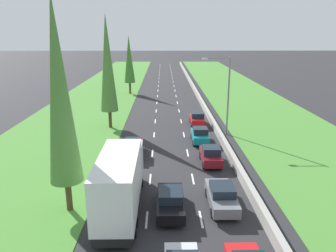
% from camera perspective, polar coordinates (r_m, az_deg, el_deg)
% --- Properties ---
extents(ground_plane, '(300.00, 300.00, 0.00)m').
position_cam_1_polar(ground_plane, '(64.58, -0.25, 5.75)').
color(ground_plane, '#28282B').
rests_on(ground_plane, ground).
extents(grass_verge_left, '(14.00, 140.00, 0.04)m').
position_cam_1_polar(grass_verge_left, '(65.67, -11.41, 5.62)').
color(grass_verge_left, '#478433').
rests_on(grass_verge_left, ground).
extents(grass_verge_right, '(14.00, 140.00, 0.04)m').
position_cam_1_polar(grass_verge_right, '(66.29, 12.31, 5.67)').
color(grass_verge_right, '#478433').
rests_on(grass_verge_right, ground).
extents(median_barrier, '(0.44, 120.00, 0.85)m').
position_cam_1_polar(median_barrier, '(64.81, 4.82, 6.11)').
color(median_barrier, '#9E9B93').
rests_on(median_barrier, ground).
extents(lane_markings, '(3.64, 116.00, 0.01)m').
position_cam_1_polar(lane_markings, '(64.57, -0.25, 5.75)').
color(lane_markings, white).
rests_on(lane_markings, ground).
extents(grey_sedan_right_lane, '(1.82, 4.50, 1.64)m').
position_cam_1_polar(grey_sedan_right_lane, '(23.19, 9.32, -11.91)').
color(grey_sedan_right_lane, slate).
rests_on(grey_sedan_right_lane, ground).
extents(black_sedan_centre_lane, '(1.82, 4.50, 1.64)m').
position_cam_1_polar(black_sedan_centre_lane, '(22.26, 0.43, -12.94)').
color(black_sedan_centre_lane, black).
rests_on(black_sedan_centre_lane, ground).
extents(maroon_hatchback_right_lane, '(1.74, 3.90, 1.72)m').
position_cam_1_polar(maroon_hatchback_right_lane, '(30.03, 7.46, -5.08)').
color(maroon_hatchback_right_lane, maroon).
rests_on(maroon_hatchback_right_lane, ground).
extents(white_box_truck_left_lane, '(2.46, 9.40, 4.18)m').
position_cam_1_polar(white_box_truck_left_lane, '(22.06, -8.26, -9.40)').
color(white_box_truck_left_lane, black).
rests_on(white_box_truck_left_lane, ground).
extents(teal_hatchback_right_lane, '(1.74, 3.90, 1.72)m').
position_cam_1_polar(teal_hatchback_right_lane, '(35.66, 5.58, -1.57)').
color(teal_hatchback_right_lane, teal).
rests_on(teal_hatchback_right_lane, ground).
extents(red_hatchback_right_lane_fifth, '(1.74, 3.90, 1.72)m').
position_cam_1_polar(red_hatchback_right_lane_fifth, '(42.27, 5.11, 1.27)').
color(red_hatchback_right_lane_fifth, red).
rests_on(red_hatchback_right_lane_fifth, ground).
extents(maroon_sedan_left_lane, '(1.82, 4.50, 1.64)m').
position_cam_1_polar(maroon_sedan_left_lane, '(32.00, -6.15, -3.72)').
color(maroon_sedan_left_lane, maroon).
rests_on(maroon_sedan_left_lane, ground).
extents(poplar_tree_nearest, '(2.15, 2.15, 14.03)m').
position_cam_1_polar(poplar_tree_nearest, '(21.11, -18.44, 5.60)').
color(poplar_tree_nearest, '#4C3823').
rests_on(poplar_tree_nearest, ground).
extents(poplar_tree_second, '(2.14, 2.14, 13.80)m').
position_cam_1_polar(poplar_tree_second, '(40.40, -10.52, 10.64)').
color(poplar_tree_second, '#4C3823').
rests_on(poplar_tree_second, ground).
extents(poplar_tree_third, '(2.07, 2.07, 10.98)m').
position_cam_1_polar(poplar_tree_third, '(63.68, -6.79, 11.43)').
color(poplar_tree_third, '#4C3823').
rests_on(poplar_tree_third, ground).
extents(street_light_mast, '(3.20, 0.28, 9.00)m').
position_cam_1_polar(street_light_mast, '(37.79, 10.01, 6.14)').
color(street_light_mast, gray).
rests_on(street_light_mast, ground).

